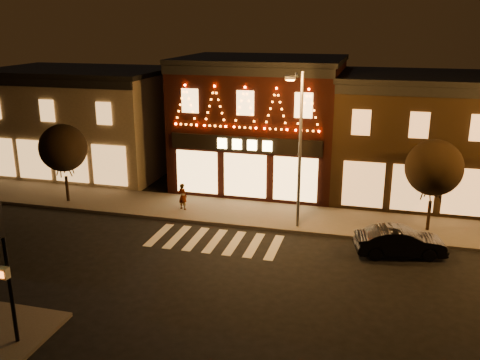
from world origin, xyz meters
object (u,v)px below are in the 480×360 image
at_px(streetlamp_mid, 299,139).
at_px(dark_sedan, 400,242).
at_px(traffic_signal_near, 1,246).
at_px(pedestrian, 183,196).

distance_m(streetlamp_mid, dark_sedan, 6.87).
height_order(traffic_signal_near, dark_sedan, traffic_signal_near).
relative_size(traffic_signal_near, pedestrian, 3.29).
bearing_deg(streetlamp_mid, dark_sedan, -31.35).
bearing_deg(pedestrian, dark_sedan, -174.05).
bearing_deg(streetlamp_mid, pedestrian, 158.68).
distance_m(traffic_signal_near, streetlamp_mid, 14.74).
height_order(traffic_signal_near, streetlamp_mid, streetlamp_mid).
relative_size(streetlamp_mid, dark_sedan, 1.95).
bearing_deg(streetlamp_mid, traffic_signal_near, -132.46).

